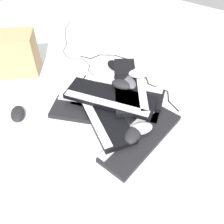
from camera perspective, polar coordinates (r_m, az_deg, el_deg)
ground_plane at (r=1.18m, az=-2.48°, el=-3.07°), size 3.20×3.20×0.00m
keyboard_0 at (r=1.26m, az=1.00°, el=1.79°), size 0.27×0.46×0.03m
keyboard_1 at (r=1.23m, az=-3.70°, el=0.14°), size 0.31×0.46×0.03m
keyboard_2 at (r=1.13m, az=6.64°, el=-5.75°), size 0.45×0.19×0.03m
keyboard_3 at (r=1.18m, az=-2.21°, el=-0.16°), size 0.36×0.45×0.03m
keyboard_4 at (r=1.29m, az=1.91°, el=4.53°), size 0.28×0.46×0.03m
keyboard_5 at (r=1.21m, az=-0.44°, el=3.26°), size 0.25×0.46×0.03m
keyboard_6 at (r=1.29m, az=4.15°, el=6.30°), size 0.45×0.38×0.03m
mouse_0 at (r=1.23m, az=2.38°, el=6.34°), size 0.09×0.12×0.04m
mouse_1 at (r=1.11m, az=6.61°, el=-3.74°), size 0.13×0.12×0.04m
mouse_2 at (r=1.26m, az=2.62°, el=7.49°), size 0.07×0.11×0.04m
mouse_3 at (r=1.31m, az=6.21°, el=8.78°), size 0.12×0.13×0.04m
mouse_4 at (r=1.25m, az=3.50°, el=6.93°), size 0.11×0.13×0.04m
mouse_5 at (r=1.29m, az=-20.76°, el=-0.35°), size 0.12×0.13×0.04m
mouse_6 at (r=1.09m, az=4.86°, el=-5.11°), size 0.12×0.08×0.04m
mouse_7 at (r=1.52m, az=0.54°, el=10.60°), size 0.10×0.13×0.04m
cable_0 at (r=1.71m, az=-8.60°, el=13.91°), size 0.49×0.65×0.01m
cable_1 at (r=1.50m, az=4.66°, el=9.23°), size 0.25×0.73×0.01m
cardboard_box at (r=1.54m, az=-21.35°, el=12.28°), size 0.28×0.29×0.24m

